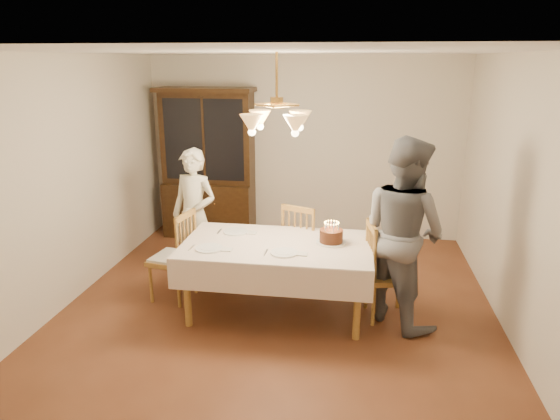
% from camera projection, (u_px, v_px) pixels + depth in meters
% --- Properties ---
extents(ground, '(5.00, 5.00, 0.00)m').
position_uv_depth(ground, '(277.00, 311.00, 5.23)').
color(ground, '#592D19').
rests_on(ground, ground).
extents(room_shell, '(5.00, 5.00, 5.00)m').
position_uv_depth(room_shell, '(277.00, 163.00, 4.78)').
color(room_shell, white).
rests_on(room_shell, ground).
extents(dining_table, '(1.90, 1.10, 0.76)m').
position_uv_depth(dining_table, '(277.00, 250.00, 5.04)').
color(dining_table, olive).
rests_on(dining_table, ground).
extents(china_hutch, '(1.38, 0.54, 2.16)m').
position_uv_depth(china_hutch, '(208.00, 166.00, 7.26)').
color(china_hutch, black).
rests_on(china_hutch, ground).
extents(chair_far_side, '(0.56, 0.55, 1.00)m').
position_uv_depth(chair_far_side, '(305.00, 249.00, 5.73)').
color(chair_far_side, olive).
rests_on(chair_far_side, ground).
extents(chair_left_end, '(0.49, 0.51, 1.00)m').
position_uv_depth(chair_left_end, '(173.00, 259.00, 5.40)').
color(chair_left_end, olive).
rests_on(chair_left_end, ground).
extents(chair_right_end, '(0.49, 0.51, 1.00)m').
position_uv_depth(chair_right_end, '(387.00, 277.00, 5.00)').
color(chair_right_end, olive).
rests_on(chair_right_end, ground).
extents(elderly_woman, '(0.66, 0.52, 1.57)m').
position_uv_depth(elderly_woman, '(194.00, 215.00, 5.82)').
color(elderly_woman, '#F2EBCD').
rests_on(elderly_woman, ground).
extents(adult_in_grey, '(1.13, 1.15, 1.86)m').
position_uv_depth(adult_in_grey, '(403.00, 232.00, 4.82)').
color(adult_in_grey, slate).
rests_on(adult_in_grey, ground).
extents(birthday_cake, '(0.30, 0.30, 0.22)m').
position_uv_depth(birthday_cake, '(331.00, 237.00, 5.01)').
color(birthday_cake, white).
rests_on(birthday_cake, dining_table).
extents(place_setting_near_left, '(0.42, 0.27, 0.02)m').
position_uv_depth(place_setting_near_left, '(210.00, 248.00, 4.86)').
color(place_setting_near_left, white).
rests_on(place_setting_near_left, dining_table).
extents(place_setting_near_right, '(0.41, 0.26, 0.02)m').
position_uv_depth(place_setting_near_right, '(285.00, 253.00, 4.75)').
color(place_setting_near_right, white).
rests_on(place_setting_near_right, dining_table).
extents(place_setting_far_left, '(0.41, 0.26, 0.02)m').
position_uv_depth(place_setting_far_left, '(237.00, 232.00, 5.33)').
color(place_setting_far_left, white).
rests_on(place_setting_far_left, dining_table).
extents(chandelier, '(0.62, 0.62, 0.73)m').
position_uv_depth(chandelier, '(277.00, 121.00, 4.66)').
color(chandelier, '#BF8C3F').
rests_on(chandelier, ground).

